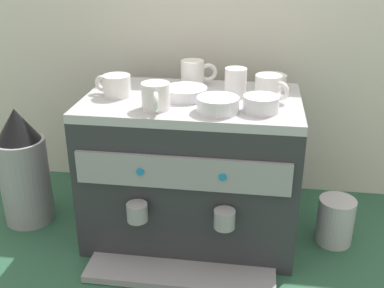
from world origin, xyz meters
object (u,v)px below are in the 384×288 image
at_px(ceramic_cup_0, 236,82).
at_px(ceramic_bowl_2, 218,105).
at_px(ceramic_bowl_0, 186,93).
at_px(ceramic_cup_4, 194,73).
at_px(ceramic_bowl_3, 271,82).
at_px(milk_pitcher, 335,220).
at_px(ceramic_cup_2, 269,87).
at_px(ceramic_cup_3, 116,85).
at_px(ceramic_bowl_1, 261,104).
at_px(espresso_machine, 192,169).
at_px(coffee_grinder, 23,169).
at_px(ceramic_cup_1, 156,96).

xyz_separation_m(ceramic_cup_0, ceramic_bowl_2, (-0.04, -0.14, -0.02)).
bearing_deg(ceramic_bowl_0, ceramic_cup_4, 87.38).
xyz_separation_m(ceramic_bowl_3, milk_pitcher, (0.22, -0.11, -0.39)).
distance_m(ceramic_cup_2, milk_pitcher, 0.46).
bearing_deg(ceramic_cup_0, ceramic_bowl_2, -105.66).
relative_size(ceramic_cup_3, ceramic_bowl_1, 1.20).
relative_size(espresso_machine, ceramic_cup_0, 5.96).
height_order(espresso_machine, ceramic_bowl_1, ceramic_bowl_1).
distance_m(ceramic_cup_3, coffee_grinder, 0.43).
height_order(ceramic_cup_4, coffee_grinder, ceramic_cup_4).
xyz_separation_m(ceramic_cup_4, ceramic_bowl_3, (0.23, -0.00, -0.02)).
height_order(ceramic_cup_4, ceramic_bowl_1, ceramic_cup_4).
bearing_deg(espresso_machine, ceramic_cup_1, -126.99).
height_order(ceramic_cup_2, ceramic_cup_4, ceramic_cup_4).
height_order(ceramic_cup_0, ceramic_bowl_2, ceramic_cup_0).
bearing_deg(ceramic_cup_3, ceramic_bowl_3, 16.45).
height_order(ceramic_cup_2, coffee_grinder, ceramic_cup_2).
height_order(ceramic_cup_3, milk_pitcher, ceramic_cup_3).
xyz_separation_m(ceramic_cup_3, ceramic_bowl_2, (0.30, -0.09, -0.01)).
relative_size(ceramic_bowl_2, ceramic_bowl_3, 1.22).
height_order(ceramic_cup_1, ceramic_bowl_0, ceramic_cup_1).
xyz_separation_m(ceramic_bowl_0, milk_pitcher, (0.45, 0.01, -0.38)).
xyz_separation_m(ceramic_cup_0, ceramic_cup_2, (0.09, -0.01, -0.01)).
distance_m(espresso_machine, milk_pitcher, 0.46).
distance_m(ceramic_bowl_1, ceramic_bowl_2, 0.11).
xyz_separation_m(ceramic_cup_2, ceramic_bowl_3, (0.01, 0.09, -0.01)).
xyz_separation_m(ceramic_cup_3, milk_pitcher, (0.65, 0.02, -0.40)).
xyz_separation_m(ceramic_bowl_2, coffee_grinder, (-0.62, 0.09, -0.28)).
relative_size(ceramic_cup_0, ceramic_bowl_3, 1.13).
xyz_separation_m(ceramic_cup_1, coffee_grinder, (-0.46, 0.10, -0.29)).
xyz_separation_m(espresso_machine, milk_pitcher, (0.44, 0.01, -0.15)).
xyz_separation_m(ceramic_cup_1, ceramic_cup_4, (0.07, 0.23, 0.00)).
relative_size(ceramic_bowl_0, ceramic_bowl_1, 1.31).
distance_m(espresso_machine, ceramic_bowl_3, 0.35).
bearing_deg(ceramic_cup_4, coffee_grinder, -166.01).
relative_size(ceramic_cup_2, ceramic_bowl_2, 0.87).
xyz_separation_m(ceramic_cup_4, ceramic_bowl_0, (-0.01, -0.13, -0.02)).
bearing_deg(ceramic_bowl_3, ceramic_cup_2, -94.28).
relative_size(ceramic_cup_1, ceramic_cup_4, 1.03).
bearing_deg(milk_pitcher, ceramic_bowl_0, -178.74).
bearing_deg(ceramic_cup_1, coffee_grinder, 168.04).
height_order(ceramic_cup_0, milk_pitcher, ceramic_cup_0).
relative_size(ceramic_cup_1, ceramic_cup_2, 1.17).
bearing_deg(ceramic_bowl_3, coffee_grinder, -170.43).
height_order(ceramic_bowl_0, ceramic_bowl_3, ceramic_bowl_3).
height_order(ceramic_cup_4, milk_pitcher, ceramic_cup_4).
relative_size(ceramic_cup_2, ceramic_cup_4, 0.88).
height_order(ceramic_bowl_1, coffee_grinder, ceramic_bowl_1).
bearing_deg(coffee_grinder, milk_pitcher, 0.88).
xyz_separation_m(ceramic_cup_4, ceramic_bowl_1, (0.20, -0.21, -0.02)).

